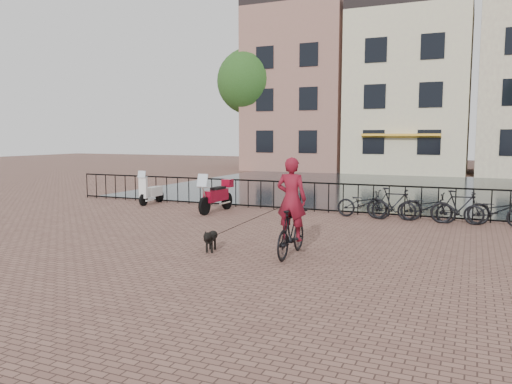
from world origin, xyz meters
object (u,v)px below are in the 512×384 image
at_px(cyclist, 291,213).
at_px(scooter, 152,187).
at_px(motorcycle, 216,192).
at_px(dog, 211,240).

bearing_deg(cyclist, scooter, -37.89).
distance_m(cyclist, scooter, 9.63).
relative_size(cyclist, motorcycle, 1.27).
bearing_deg(motorcycle, scooter, 168.44).
bearing_deg(dog, cyclist, -7.67).
xyz_separation_m(motorcycle, scooter, (-3.24, 0.83, -0.03)).
distance_m(cyclist, motorcycle, 6.66).
relative_size(dog, motorcycle, 0.40).
bearing_deg(dog, motorcycle, 100.54).
xyz_separation_m(cyclist, dog, (-1.82, -0.28, -0.70)).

